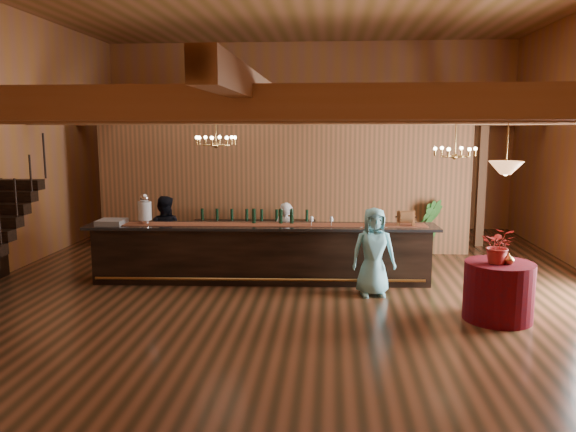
# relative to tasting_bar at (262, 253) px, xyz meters

# --- Properties ---
(floor) EXTENTS (14.00, 14.00, 0.00)m
(floor) POSITION_rel_tasting_bar_xyz_m (0.64, -0.66, -0.58)
(floor) COLOR brown
(floor) RESTS_ON ground
(wall_back) EXTENTS (12.00, 0.10, 5.50)m
(wall_back) POSITION_rel_tasting_bar_xyz_m (0.64, 6.34, 2.17)
(wall_back) COLOR #A6652F
(wall_back) RESTS_ON floor
(wall_front) EXTENTS (12.00, 0.10, 5.50)m
(wall_front) POSITION_rel_tasting_bar_xyz_m (0.64, -7.66, 2.17)
(wall_front) COLOR #A6652F
(wall_front) RESTS_ON floor
(beam_grid) EXTENTS (11.90, 13.90, 0.39)m
(beam_grid) POSITION_rel_tasting_bar_xyz_m (0.64, -0.15, 2.66)
(beam_grid) COLOR brown
(beam_grid) RESTS_ON wall_left
(support_posts) EXTENTS (9.20, 10.20, 3.20)m
(support_posts) POSITION_rel_tasting_bar_xyz_m (0.64, -1.16, 1.02)
(support_posts) COLOR brown
(support_posts) RESTS_ON floor
(partition_wall) EXTENTS (9.00, 0.18, 3.10)m
(partition_wall) POSITION_rel_tasting_bar_xyz_m (0.14, 2.84, 0.97)
(partition_wall) COLOR brown
(partition_wall) RESTS_ON floor
(backroom_boxes) EXTENTS (4.10, 0.60, 1.10)m
(backroom_boxes) POSITION_rel_tasting_bar_xyz_m (0.35, 4.84, -0.05)
(backroom_boxes) COLOR black
(backroom_boxes) RESTS_ON floor
(tasting_bar) EXTENTS (6.84, 1.18, 1.15)m
(tasting_bar) POSITION_rel_tasting_bar_xyz_m (0.00, 0.00, 0.00)
(tasting_bar) COLOR black
(tasting_bar) RESTS_ON floor
(beverage_dispenser) EXTENTS (0.26, 0.26, 0.60)m
(beverage_dispenser) POSITION_rel_tasting_bar_xyz_m (-2.29, -0.05, 0.85)
(beverage_dispenser) COLOR silver
(beverage_dispenser) RESTS_ON tasting_bar
(glass_rack_tray) EXTENTS (0.50, 0.50, 0.10)m
(glass_rack_tray) POSITION_rel_tasting_bar_xyz_m (-2.92, -0.18, 0.61)
(glass_rack_tray) COLOR gray
(glass_rack_tray) RESTS_ON tasting_bar
(raffle_drum) EXTENTS (0.34, 0.24, 0.30)m
(raffle_drum) POSITION_rel_tasting_bar_xyz_m (2.78, 0.07, 0.73)
(raffle_drum) COLOR brown
(raffle_drum) RESTS_ON tasting_bar
(bar_bottle_0) EXTENTS (0.07, 0.07, 0.30)m
(bar_bottle_0) POSITION_rel_tasting_bar_xyz_m (-0.16, 0.12, 0.71)
(bar_bottle_0) COLOR black
(bar_bottle_0) RESTS_ON tasting_bar
(bar_bottle_1) EXTENTS (0.07, 0.07, 0.30)m
(bar_bottle_1) POSITION_rel_tasting_bar_xyz_m (0.37, 0.15, 0.71)
(bar_bottle_1) COLOR black
(bar_bottle_1) RESTS_ON tasting_bar
(bar_bottle_2) EXTENTS (0.07, 0.07, 0.30)m
(bar_bottle_2) POSITION_rel_tasting_bar_xyz_m (0.58, 0.16, 0.71)
(bar_bottle_2) COLOR black
(bar_bottle_2) RESTS_ON tasting_bar
(backbar_shelf) EXTENTS (2.93, 0.61, 0.82)m
(backbar_shelf) POSITION_rel_tasting_bar_xyz_m (-0.47, 2.39, -0.17)
(backbar_shelf) COLOR black
(backbar_shelf) RESTS_ON floor
(round_table) EXTENTS (1.07, 1.07, 0.92)m
(round_table) POSITION_rel_tasting_bar_xyz_m (3.99, -1.91, -0.11)
(round_table) COLOR #650509
(round_table) RESTS_ON floor
(chandelier_left) EXTENTS (0.80, 0.80, 0.60)m
(chandelier_left) POSITION_rel_tasting_bar_xyz_m (-0.94, 0.36, 2.18)
(chandelier_left) COLOR #A87B3D
(chandelier_left) RESTS_ON beam_grid
(chandelier_right) EXTENTS (0.80, 0.80, 0.81)m
(chandelier_right) POSITION_rel_tasting_bar_xyz_m (3.72, 0.42, 1.98)
(chandelier_right) COLOR #A87B3D
(chandelier_right) RESTS_ON beam_grid
(pendant_lamp) EXTENTS (0.52, 0.52, 0.90)m
(pendant_lamp) POSITION_rel_tasting_bar_xyz_m (3.99, -1.91, 1.83)
(pendant_lamp) COLOR #A87B3D
(pendant_lamp) RESTS_ON beam_grid
(bartender) EXTENTS (0.64, 0.55, 1.48)m
(bartender) POSITION_rel_tasting_bar_xyz_m (0.42, 0.76, 0.16)
(bartender) COLOR white
(bartender) RESTS_ON floor
(staff_second) EXTENTS (0.79, 0.62, 1.60)m
(staff_second) POSITION_rel_tasting_bar_xyz_m (-2.14, 0.69, 0.22)
(staff_second) COLOR black
(staff_second) RESTS_ON floor
(guest) EXTENTS (0.84, 0.61, 1.60)m
(guest) POSITION_rel_tasting_bar_xyz_m (2.12, -0.74, 0.23)
(guest) COLOR #79CCD6
(guest) RESTS_ON floor
(floor_plant) EXTENTS (0.79, 0.67, 1.34)m
(floor_plant) POSITION_rel_tasting_bar_xyz_m (3.62, 2.67, 0.09)
(floor_plant) COLOR #295F1F
(floor_plant) RESTS_ON floor
(table_flowers) EXTENTS (0.63, 0.58, 0.57)m
(table_flowers) POSITION_rel_tasting_bar_xyz_m (3.93, -1.97, 0.63)
(table_flowers) COLOR #B02D29
(table_flowers) RESTS_ON round_table
(table_vase) EXTENTS (0.15, 0.15, 0.28)m
(table_vase) POSITION_rel_tasting_bar_xyz_m (4.08, -2.01, 0.49)
(table_vase) COLOR #A87B3D
(table_vase) RESTS_ON round_table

